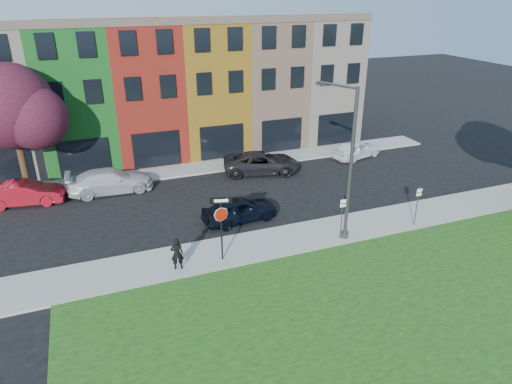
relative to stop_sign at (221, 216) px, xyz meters
name	(u,v)px	position (x,y,z in m)	size (l,w,h in m)	color
ground	(321,269)	(4.20, -2.35, -2.50)	(120.00, 120.00, 0.00)	black
sidewalk_near	(327,232)	(6.20, 0.65, -2.44)	(40.00, 3.00, 0.12)	gray
sidewalk_far	(188,169)	(1.20, 12.65, -2.44)	(40.00, 2.40, 0.12)	gray
rowhouse_block	(173,86)	(1.70, 18.83, 2.49)	(30.00, 10.12, 10.00)	beige
stop_sign	(221,216)	(0.00, 0.00, 0.00)	(1.02, 0.32, 3.37)	black
man	(177,254)	(-2.21, -0.01, -1.57)	(0.65, 0.48, 1.63)	black
sedan_near	(240,209)	(2.17, 3.75, -1.77)	(4.49, 2.20, 1.47)	black
parked_car_red	(26,193)	(-9.46, 10.56, -1.76)	(4.65, 2.13, 1.48)	maroon
parked_car_silver	(110,181)	(-4.40, 10.62, -1.72)	(5.40, 2.21, 1.57)	silver
parked_car_dark	(262,163)	(6.11, 10.30, -1.74)	(5.95, 3.78, 1.53)	black
parked_car_white	(356,149)	(14.23, 10.59, -1.79)	(4.47, 2.71, 1.42)	white
street_lamp	(347,166)	(6.64, -0.04, 1.66)	(1.28, 2.42, 8.03)	#4B4F51
parking_sign_a	(342,214)	(6.42, -0.30, -0.88)	(0.32, 0.09, 2.44)	#4B4F51
parking_sign_b	(418,202)	(11.08, -0.46, -0.91)	(0.32, 0.09, 2.38)	#4B4F51
tree_purple	(13,108)	(-9.39, 12.53, 3.10)	(6.25, 5.47, 8.23)	#311D10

